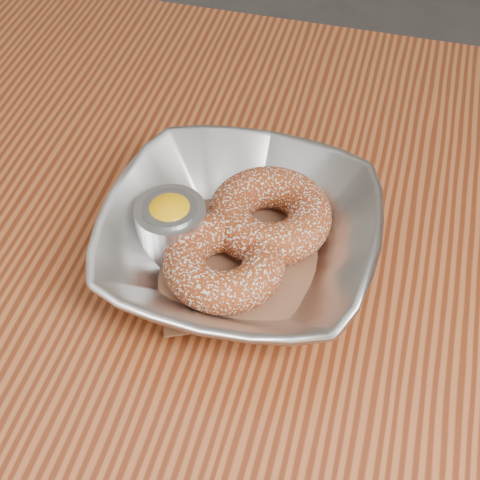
% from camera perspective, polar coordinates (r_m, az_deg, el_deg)
% --- Properties ---
extents(table, '(1.20, 0.80, 0.75)m').
position_cam_1_polar(table, '(0.71, -1.24, -7.19)').
color(table, brown).
rests_on(table, ground_plane).
extents(serving_bowl, '(0.23, 0.23, 0.06)m').
position_cam_1_polar(serving_bowl, '(0.62, 0.00, -0.10)').
color(serving_bowl, '#B1B4B8').
rests_on(serving_bowl, table).
extents(parchment, '(0.19, 0.19, 0.00)m').
position_cam_1_polar(parchment, '(0.63, 0.00, -1.27)').
color(parchment, brown).
rests_on(parchment, table).
extents(donut_back, '(0.12, 0.12, 0.04)m').
position_cam_1_polar(donut_back, '(0.64, 2.32, 1.93)').
color(donut_back, maroon).
rests_on(donut_back, parchment).
extents(donut_front, '(0.11, 0.11, 0.04)m').
position_cam_1_polar(donut_front, '(0.60, -1.23, -1.68)').
color(donut_front, maroon).
rests_on(donut_front, parchment).
extents(ramekin, '(0.06, 0.06, 0.05)m').
position_cam_1_polar(ramekin, '(0.63, -5.36, 1.26)').
color(ramekin, '#B1B4B8').
rests_on(ramekin, table).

